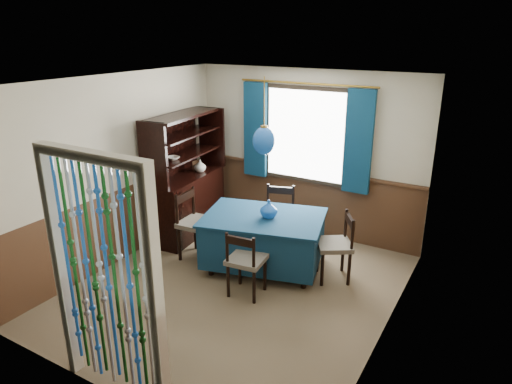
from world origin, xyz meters
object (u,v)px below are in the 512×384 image
Objects in this scene: dining_table at (263,238)px; chair_near at (246,261)px; chair_right at (336,245)px; chair_left at (196,223)px; bowl_shelf at (173,158)px; vase_table at (269,210)px; sideboard at (187,194)px; pendant_lamp at (264,141)px; chair_far at (279,216)px; vase_sideboard at (200,165)px.

dining_table is 0.70m from chair_near.
chair_near is at bearing 106.57° from chair_right.
chair_left is at bearing 176.60° from dining_table.
vase_table is at bearing -1.72° from bowl_shelf.
sideboard is (-0.61, 0.58, 0.13)m from chair_left.
chair_left reaches higher than chair_near.
chair_right is (0.93, 0.21, 0.04)m from dining_table.
sideboard is 1.95m from pendant_lamp.
chair_near is at bearing -78.18° from pendant_lamp.
vase_table is (-0.85, -0.21, 0.38)m from chair_right.
chair_near is 0.93× the size of chair_far.
bowl_shelf is at bearing -90.00° from vase_sideboard.
chair_near is at bearing -24.26° from bowl_shelf.
chair_near is 0.96× the size of chair_right.
vase_sideboard is at bearing 134.33° from chair_near.
chair_near is at bearing -39.64° from vase_sideboard.
chair_right is 2.54m from vase_sideboard.
dining_table is 0.66m from chair_far.
sideboard is 8.72× the size of vase_table.
chair_right is at bearing 138.56° from chair_far.
sideboard is at bearing 165.94° from pendant_lamp.
pendant_lamp is at bearing 95.80° from chair_near.
chair_near is 1.19m from chair_right.
vase_sideboard reaches higher than vase_table.
pendant_lamp reaches higher than sideboard.
sideboard is at bearing 141.62° from chair_near.
chair_far is at bearing 23.25° from bowl_shelf.
pendant_lamp is (1.56, -0.39, 1.10)m from sideboard.
chair_left is 0.99m from bowl_shelf.
pendant_lamp reaches higher than vase_table.
vase_sideboard is (-1.50, 0.67, 0.61)m from dining_table.
chair_near is 3.92× the size of vase_table.
sideboard is (-1.56, 0.39, 0.21)m from dining_table.
chair_far is at bearing 99.73° from pendant_lamp.
chair_right is at bearing 3.72° from bowl_shelf.
dining_table is 1.75m from vase_sideboard.
pendant_lamp is at bearing 81.20° from chair_far.
chair_far is at bearing 106.00° from vase_table.
vase_table is 1.72m from vase_sideboard.
chair_left reaches higher than chair_right.
vase_sideboard is at bearing -19.55° from chair_far.
dining_table is 1.62m from sideboard.
chair_near is at bearing -38.18° from sideboard.
pendant_lamp reaches higher than dining_table.
chair_near is 2.03m from sideboard.
dining_table is 1.93× the size of chair_far.
bowl_shelf is at bearing 61.36° from chair_right.
vase_sideboard is at bearing 46.83° from chair_right.
chair_far reaches higher than dining_table.
dining_table is 1.84× the size of chair_left.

